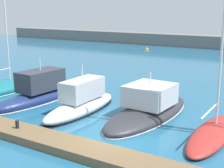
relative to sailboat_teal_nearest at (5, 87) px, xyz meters
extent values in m
plane|color=#236084|center=(13.73, -4.59, -0.32)|extent=(120.00, 120.00, 0.00)
cube|color=brown|center=(13.73, -6.52, -0.10)|extent=(33.77, 1.73, 0.43)
ellipsoid|color=#19707F|center=(0.00, 0.00, -0.07)|extent=(3.38, 9.64, 1.22)
ellipsoid|color=silver|center=(0.00, 0.00, -0.30)|extent=(3.42, 9.73, 0.12)
ellipsoid|color=navy|center=(4.87, -0.89, -0.02)|extent=(2.58, 8.18, 1.13)
ellipsoid|color=silver|center=(4.87, -0.89, -0.30)|extent=(2.61, 8.26, 0.12)
cube|color=#333842|center=(4.88, -0.68, 1.30)|extent=(2.04, 3.62, 1.50)
cube|color=black|center=(4.94, 0.34, 1.52)|extent=(1.71, 0.97, 0.84)
cylinder|color=silver|center=(4.88, -0.68, 2.52)|extent=(0.08, 0.08, 0.94)
ellipsoid|color=white|center=(9.15, -1.37, 0.02)|extent=(1.95, 7.29, 1.14)
ellipsoid|color=black|center=(9.15, -1.37, -0.30)|extent=(1.97, 7.37, 0.12)
cube|color=silver|center=(9.15, -1.15, 1.26)|extent=(1.48, 3.40, 1.34)
cube|color=black|center=(9.14, -0.24, 1.46)|extent=(1.32, 0.86, 0.75)
cylinder|color=silver|center=(9.15, -1.15, 2.44)|extent=(0.08, 0.08, 1.02)
ellipsoid|color=#2D2D33|center=(13.41, 0.28, -0.12)|extent=(3.58, 9.42, 1.13)
ellipsoid|color=silver|center=(13.41, 0.28, -0.30)|extent=(3.62, 9.52, 0.12)
cube|color=silver|center=(13.41, 0.43, 1.11)|extent=(2.86, 3.14, 1.34)
cube|color=black|center=(13.48, 1.61, 1.31)|extent=(2.47, 0.88, 0.75)
cylinder|color=silver|center=(13.41, 0.43, 2.18)|extent=(0.08, 0.08, 0.80)
ellipsoid|color=#B72D28|center=(17.91, -1.16, -0.14)|extent=(1.88, 6.92, 0.78)
cylinder|color=silver|center=(17.91, -2.08, 1.45)|extent=(0.11, 2.94, 0.10)
sphere|color=orange|center=(-1.84, 31.83, -0.32)|extent=(0.67, 0.67, 0.67)
cylinder|color=black|center=(8.65, -6.52, 0.34)|extent=(0.20, 0.20, 0.44)
camera|label=1|loc=(21.92, -18.11, 6.59)|focal=51.83mm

